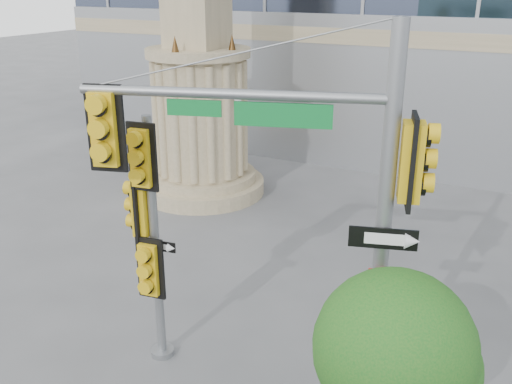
% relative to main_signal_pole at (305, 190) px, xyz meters
% --- Properties ---
extents(monument, '(4.40, 4.40, 16.60)m').
position_rel_main_signal_pole_xyz_m(monument, '(-7.43, 8.63, 1.31)').
color(monument, '#988A67').
rests_on(monument, ground).
extents(main_signal_pole, '(5.12, 1.95, 6.78)m').
position_rel_main_signal_pole_xyz_m(main_signal_pole, '(0.00, 0.00, 0.00)').
color(main_signal_pole, slate).
rests_on(main_signal_pole, ground).
extents(secondary_signal_pole, '(0.90, 0.66, 5.01)m').
position_rel_main_signal_pole_xyz_m(secondary_signal_pole, '(-3.16, 0.08, -1.26)').
color(secondary_signal_pole, slate).
rests_on(secondary_signal_pole, ground).
extents(street_tree, '(2.32, 2.26, 3.61)m').
position_rel_main_signal_pole_xyz_m(street_tree, '(1.81, -0.91, -1.83)').
color(street_tree, '#988A67').
rests_on(street_tree, ground).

